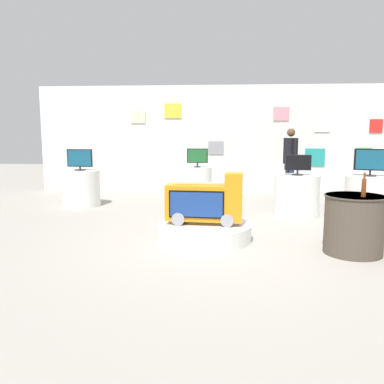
# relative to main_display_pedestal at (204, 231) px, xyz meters

# --- Properties ---
(ground_plane) EXTENTS (30.00, 30.00, 0.00)m
(ground_plane) POSITION_rel_main_display_pedestal_xyz_m (0.30, -0.13, -0.12)
(ground_plane) COLOR #9E998E
(back_wall_display) EXTENTS (10.12, 0.13, 2.88)m
(back_wall_display) POSITION_rel_main_display_pedestal_xyz_m (0.31, 5.05, 1.32)
(back_wall_display) COLOR silver
(back_wall_display) RESTS_ON ground
(main_display_pedestal) EXTENTS (1.42, 1.42, 0.24)m
(main_display_pedestal) POSITION_rel_main_display_pedestal_xyz_m (0.00, 0.00, 0.00)
(main_display_pedestal) COLOR silver
(main_display_pedestal) RESTS_ON ground
(novelty_firetruck_tv) EXTENTS (1.15, 0.46, 0.77)m
(novelty_firetruck_tv) POSITION_rel_main_display_pedestal_xyz_m (0.02, -0.01, 0.44)
(novelty_firetruck_tv) COLOR gray
(novelty_firetruck_tv) RESTS_ON main_display_pedestal
(display_pedestal_left_rear) EXTENTS (0.86, 0.86, 0.79)m
(display_pedestal_left_rear) POSITION_rel_main_display_pedestal_xyz_m (1.73, 1.93, 0.27)
(display_pedestal_left_rear) COLOR silver
(display_pedestal_left_rear) RESTS_ON ground
(tv_on_left_rear) EXTENTS (0.50, 0.22, 0.39)m
(tv_on_left_rear) POSITION_rel_main_display_pedestal_xyz_m (1.73, 1.92, 0.88)
(tv_on_left_rear) COLOR black
(tv_on_left_rear) RESTS_ON display_pedestal_left_rear
(display_pedestal_center_rear) EXTENTS (0.88, 0.88, 0.79)m
(display_pedestal_center_rear) POSITION_rel_main_display_pedestal_xyz_m (3.06, 1.85, 0.27)
(display_pedestal_center_rear) COLOR silver
(display_pedestal_center_rear) RESTS_ON ground
(tv_on_center_rear) EXTENTS (0.58, 0.22, 0.51)m
(tv_on_center_rear) POSITION_rel_main_display_pedestal_xyz_m (3.06, 1.84, 0.95)
(tv_on_center_rear) COLOR black
(tv_on_center_rear) RESTS_ON display_pedestal_center_rear
(display_pedestal_right_rear) EXTENTS (0.83, 0.83, 0.79)m
(display_pedestal_right_rear) POSITION_rel_main_display_pedestal_xyz_m (-2.83, 2.65, 0.27)
(display_pedestal_right_rear) COLOR silver
(display_pedestal_right_rear) RESTS_ON ground
(tv_on_right_rear) EXTENTS (0.58, 0.24, 0.46)m
(tv_on_right_rear) POSITION_rel_main_display_pedestal_xyz_m (-2.83, 2.64, 0.91)
(tv_on_right_rear) COLOR black
(tv_on_right_rear) RESTS_ON display_pedestal_right_rear
(display_pedestal_far_right) EXTENTS (0.70, 0.70, 0.79)m
(display_pedestal_far_right) POSITION_rel_main_display_pedestal_xyz_m (-0.31, 3.67, 0.27)
(display_pedestal_far_right) COLOR silver
(display_pedestal_far_right) RESTS_ON ground
(tv_on_far_right) EXTENTS (0.50, 0.16, 0.45)m
(tv_on_far_right) POSITION_rel_main_display_pedestal_xyz_m (-0.31, 3.66, 0.93)
(tv_on_far_right) COLOR black
(tv_on_far_right) RESTS_ON display_pedestal_far_right
(side_table_round) EXTENTS (0.78, 0.78, 0.78)m
(side_table_round) POSITION_rel_main_display_pedestal_xyz_m (2.00, -0.56, 0.28)
(side_table_round) COLOR #4C4238
(side_table_round) RESTS_ON ground
(bottle_on_side_table) EXTENTS (0.06, 0.06, 0.31)m
(bottle_on_side_table) POSITION_rel_main_display_pedestal_xyz_m (2.05, -0.68, 0.78)
(bottle_on_side_table) COLOR brown
(bottle_on_side_table) RESTS_ON side_table_round
(shopper_browsing_near_truck) EXTENTS (0.30, 0.54, 1.72)m
(shopper_browsing_near_truck) POSITION_rel_main_display_pedestal_xyz_m (1.96, 4.09, 0.89)
(shopper_browsing_near_truck) COLOR #1E233F
(shopper_browsing_near_truck) RESTS_ON ground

